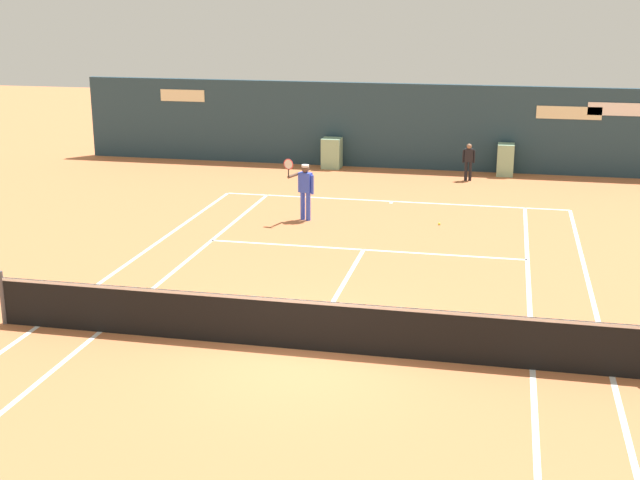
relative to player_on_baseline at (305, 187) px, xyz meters
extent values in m
plane|color=#C67042|center=(2.11, -8.93, -0.96)|extent=(80.00, 80.00, 0.00)
cube|color=white|center=(2.11, 2.77, -0.96)|extent=(10.60, 0.10, 0.01)
cube|color=white|center=(-3.19, -8.93, -0.96)|extent=(0.10, 23.40, 0.01)
cube|color=white|center=(-1.89, -8.93, -0.96)|extent=(0.10, 23.40, 0.01)
cube|color=white|center=(6.11, -8.93, -0.96)|extent=(0.10, 23.40, 0.01)
cube|color=white|center=(7.41, -8.93, -0.96)|extent=(0.10, 23.40, 0.01)
cube|color=white|center=(2.11, -2.53, -0.96)|extent=(8.00, 0.10, 0.01)
cube|color=white|center=(2.11, -5.73, -0.96)|extent=(0.10, 6.40, 0.01)
cube|color=white|center=(2.11, 2.62, -0.96)|extent=(0.10, 0.24, 0.01)
cylinder|color=#4C4C51|center=(-3.89, -8.93, -0.43)|extent=(0.10, 0.10, 1.07)
cube|color=black|center=(2.11, -8.93, -0.49)|extent=(12.00, 0.03, 0.95)
cube|color=white|center=(2.11, -8.93, -0.04)|extent=(12.00, 0.04, 0.06)
cube|color=#233D4C|center=(2.11, 8.07, 0.57)|extent=(25.00, 0.24, 3.07)
cube|color=white|center=(9.16, 7.93, 1.41)|extent=(2.10, 0.02, 0.44)
cube|color=beige|center=(7.50, 7.93, 1.24)|extent=(2.19, 0.02, 0.44)
cube|color=beige|center=(-6.61, 7.93, 1.49)|extent=(1.75, 0.02, 0.44)
cube|color=#8CB793|center=(-0.76, 7.52, -0.41)|extent=(0.68, 0.70, 1.10)
cube|color=#8CB793|center=(5.46, 7.52, -0.41)|extent=(0.57, 0.70, 1.12)
cylinder|color=blue|center=(0.10, 0.00, -0.56)|extent=(0.13, 0.13, 0.80)
cylinder|color=blue|center=(-0.07, 0.05, -0.56)|extent=(0.13, 0.13, 0.80)
cube|color=blue|center=(0.01, 0.02, 0.12)|extent=(0.40, 0.30, 0.56)
sphere|color=brown|center=(0.01, 0.02, 0.51)|extent=(0.22, 0.22, 0.22)
cylinder|color=white|center=(0.01, 0.02, 0.59)|extent=(0.21, 0.21, 0.06)
cylinder|color=blue|center=(0.23, -0.04, 0.08)|extent=(0.08, 0.08, 0.54)
cylinder|color=brown|center=(-0.28, -0.17, 0.35)|extent=(0.24, 0.54, 0.08)
cylinder|color=black|center=(-0.35, -0.43, 0.46)|extent=(0.03, 0.03, 0.22)
torus|color=#DB3838|center=(-0.35, -0.43, 0.71)|extent=(0.30, 0.11, 0.30)
cylinder|color=silver|center=(-0.35, -0.43, 0.71)|extent=(0.25, 0.08, 0.26)
cylinder|color=black|center=(4.30, 6.36, -0.64)|extent=(0.10, 0.10, 0.65)
cylinder|color=black|center=(4.16, 6.35, -0.64)|extent=(0.10, 0.10, 0.65)
cube|color=black|center=(4.23, 6.35, -0.09)|extent=(0.30, 0.17, 0.45)
sphere|color=#8C664C|center=(4.23, 6.35, 0.22)|extent=(0.18, 0.18, 0.18)
cylinder|color=black|center=(4.41, 6.36, -0.13)|extent=(0.07, 0.07, 0.44)
cylinder|color=black|center=(4.05, 6.35, -0.13)|extent=(0.07, 0.07, 0.44)
sphere|color=#CCE033|center=(3.77, 0.27, -0.93)|extent=(0.07, 0.07, 0.07)
camera|label=1|loc=(5.43, -22.89, 5.24)|focal=48.27mm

